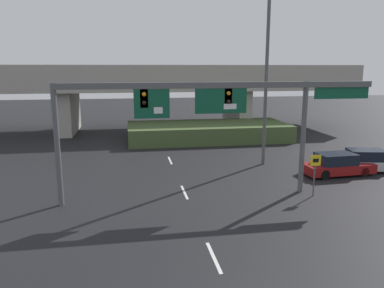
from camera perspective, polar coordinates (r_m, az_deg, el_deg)
lane_markings at (r=25.24m, az=-2.43°, el=-4.59°), size 0.14×40.39×0.01m
signal_gantry at (r=19.86m, az=2.91°, el=6.08°), size 17.21×0.44×6.28m
speed_limit_sign at (r=21.62m, az=18.22°, el=-3.63°), size 0.60×0.11×2.41m
highway_light_pole_near at (r=27.42m, az=11.34°, el=12.00°), size 0.70×0.36×13.91m
overpass_bridge at (r=42.63m, az=-5.61°, el=9.01°), size 44.65×9.56×7.28m
grass_embankment at (r=37.09m, az=2.43°, el=1.91°), size 15.60×6.72×1.59m
parked_sedan_near_right at (r=26.69m, az=21.24°, el=-2.99°), size 4.75×2.06×1.46m
parked_sedan_mid_right at (r=28.62m, az=25.15°, el=-2.35°), size 4.83×2.75×1.48m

